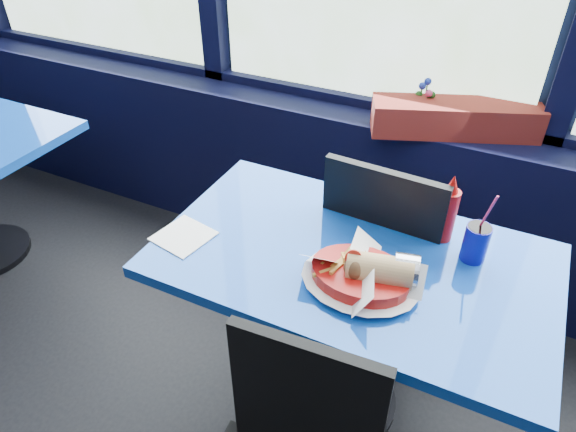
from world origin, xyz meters
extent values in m
cube|color=black|center=(0.00, 2.87, 0.40)|extent=(5.00, 0.26, 0.80)
cube|color=black|center=(0.00, 2.95, 0.81)|extent=(4.80, 0.08, 0.06)
cylinder|color=black|center=(0.30, 2.00, 0.01)|extent=(0.44, 0.44, 0.03)
cylinder|color=black|center=(0.30, 2.00, 0.34)|extent=(0.12, 0.12, 0.68)
cube|color=#0D3C99|center=(0.30, 2.00, 0.73)|extent=(1.20, 0.70, 0.04)
cube|color=black|center=(0.36, 1.52, 0.68)|extent=(0.39, 0.05, 0.44)
cube|color=black|center=(0.31, 2.40, 0.46)|extent=(0.45, 0.45, 0.04)
cube|color=black|center=(0.32, 2.20, 0.72)|extent=(0.41, 0.05, 0.47)
cylinder|color=black|center=(0.51, 2.57, 0.22)|extent=(0.02, 0.02, 0.44)
cylinder|color=black|center=(0.49, 2.21, 0.22)|extent=(0.02, 0.02, 0.44)
cylinder|color=black|center=(0.14, 2.59, 0.22)|extent=(0.02, 0.02, 0.44)
cylinder|color=black|center=(0.12, 2.23, 0.22)|extent=(0.02, 0.02, 0.44)
cube|color=maroon|center=(0.42, 2.85, 0.87)|extent=(0.68, 0.39, 0.13)
imported|color=silver|center=(0.28, 2.85, 0.85)|extent=(0.10, 0.11, 0.10)
cylinder|color=#1E5919|center=(0.27, 2.85, 0.88)|extent=(0.01, 0.01, 0.16)
sphere|color=#1D37AC|center=(0.27, 2.85, 0.97)|extent=(0.03, 0.03, 0.03)
cylinder|color=#1E5919|center=(0.30, 2.84, 0.87)|extent=(0.01, 0.01, 0.14)
sphere|color=#E74481|center=(0.30, 2.84, 0.95)|extent=(0.03, 0.03, 0.03)
cylinder|color=#1E5919|center=(0.28, 2.87, 0.89)|extent=(0.01, 0.01, 0.18)
sphere|color=#1D37AC|center=(0.28, 2.87, 0.99)|extent=(0.03, 0.03, 0.03)
cylinder|color=#1E5919|center=(0.26, 2.86, 0.86)|extent=(0.01, 0.01, 0.12)
sphere|color=#1E5919|center=(0.26, 2.86, 0.93)|extent=(0.03, 0.03, 0.03)
cylinder|color=#1E5919|center=(0.31, 2.86, 0.86)|extent=(0.01, 0.01, 0.13)
sphere|color=#1E5919|center=(0.31, 2.86, 0.94)|extent=(0.03, 0.03, 0.03)
cylinder|color=#AB0F0B|center=(0.36, 1.89, 0.78)|extent=(0.34, 0.34, 0.06)
cylinder|color=white|center=(0.36, 1.89, 0.77)|extent=(0.33, 0.33, 0.00)
cylinder|color=silver|center=(0.48, 1.93, 0.81)|extent=(0.09, 0.11, 0.09)
sphere|color=brown|center=(0.35, 1.87, 0.82)|extent=(0.07, 0.07, 0.07)
cylinder|color=red|center=(0.34, 1.88, 0.84)|extent=(0.06, 0.06, 0.01)
cylinder|color=#AB0F0B|center=(0.52, 2.21, 0.84)|extent=(0.06, 0.06, 0.18)
cone|color=#AB0F0B|center=(0.52, 2.21, 0.95)|extent=(0.04, 0.04, 0.06)
cylinder|color=#0F0D90|center=(0.63, 2.15, 0.81)|extent=(0.08, 0.08, 0.12)
cylinder|color=black|center=(0.63, 2.15, 0.87)|extent=(0.07, 0.07, 0.01)
cylinder|color=#FF3571|center=(0.64, 2.14, 0.92)|extent=(0.04, 0.05, 0.16)
cube|color=white|center=(-0.22, 1.85, 0.75)|extent=(0.19, 0.19, 0.00)
camera|label=1|loc=(0.64, 0.85, 1.78)|focal=32.00mm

